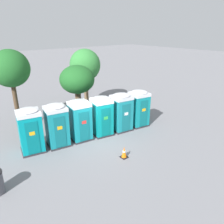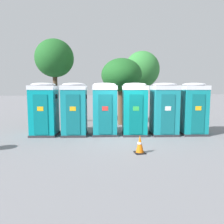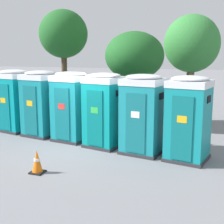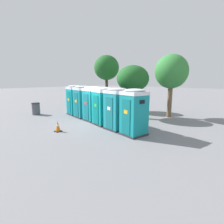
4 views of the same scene
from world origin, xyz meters
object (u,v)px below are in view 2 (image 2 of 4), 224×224
Objects in this scene: portapotty_0 at (44,109)px; portapotty_2 at (105,109)px; street_tree_0 at (122,76)px; street_tree_1 at (142,70)px; traffic_cone at (140,145)px; portapotty_1 at (74,109)px; street_tree_2 at (54,59)px; portapotty_5 at (193,108)px; portapotty_4 at (164,109)px; portapotty_3 at (135,109)px.

portapotty_0 and portapotty_2 have the same top height.
street_tree_1 reaches higher than street_tree_0.
traffic_cone is (-0.85, -6.08, -2.71)m from street_tree_0.
portapotty_0 is 0.62× the size of street_tree_0.
portapotty_1 is 4.85m from street_tree_2.
street_tree_2 is (-2.50, 3.99, 2.81)m from portapotty_2.
portapotty_5 is at bearing -10.01° from portapotty_2.
portapotty_2 is 1.00× the size of portapotty_4.
portapotty_1 is 4.19m from traffic_cone.
portapotty_3 reaches higher than traffic_cone.
street_tree_0 reaches higher than portapotty_5.
portapotty_3 is at bearing -11.96° from portapotty_2.
portapotty_1 is 1.00× the size of portapotty_2.
street_tree_0 is (-2.75, 3.55, 1.74)m from portapotty_5.
portapotty_0 is 1.00× the size of portapotty_2.
portapotty_4 is 0.48× the size of street_tree_2.
street_tree_1 is 7.73× the size of traffic_cone.
portapotty_4 is (1.43, -0.25, -0.00)m from portapotty_3.
portapotty_1 is 0.48× the size of street_tree_2.
portapotty_5 is at bearing -9.64° from portapotty_0.
portapotty_1 reaches higher than traffic_cone.
portapotty_3 and portapotty_5 have the same top height.
street_tree_0 is at bearing 82.02° from traffic_cone.
portapotty_1 is 1.00× the size of portapotty_4.
street_tree_0 is (1.54, 2.79, 1.74)m from portapotty_2.
portapotty_3 is at bearing -47.55° from street_tree_2.
portapotty_0 and portapotty_4 have the same top height.
street_tree_1 is 6.23m from street_tree_2.
portapotty_1 is 4.36m from portapotty_4.
street_tree_0 is (-1.31, 3.34, 1.74)m from portapotty_4.
portapotty_0 is 1.45m from portapotty_1.
portapotty_1 is 7.35m from street_tree_1.
portapotty_2 is at bearing -7.30° from portapotty_1.
portapotty_5 is 4.51m from traffic_cone.
street_tree_1 is 9.36m from traffic_cone.
portapotty_4 is at bearing -10.00° from portapotty_0.
street_tree_2 is at bearing 105.55° from portapotty_1.
portapotty_5 is 0.62× the size of street_tree_0.
portapotty_3 is (1.42, -0.30, 0.00)m from portapotty_2.
traffic_cone is (-3.60, -2.53, -0.97)m from portapotty_5.
street_tree_0 is 4.35m from street_tree_2.
portapotty_0 is 1.00× the size of portapotty_4.
portapotty_2 and portapotty_3 have the same top height.
portapotty_3 is at bearing -10.04° from portapotty_0.
street_tree_2 is at bearing 145.07° from portapotty_5.
portapotty_1 is 0.51× the size of street_tree_1.
portapotty_4 is 1.45m from portapotty_5.
portapotty_0 is at bearing 170.00° from portapotty_4.
street_tree_0 is 0.77× the size of street_tree_2.
portapotty_2 is at bearing 169.08° from portapotty_4.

